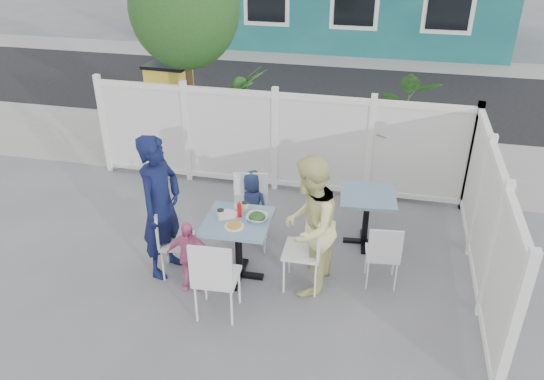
% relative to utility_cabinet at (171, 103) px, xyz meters
% --- Properties ---
extents(ground, '(80.00, 80.00, 0.00)m').
position_rel_utility_cabinet_xyz_m(ground, '(2.29, -4.00, -0.70)').
color(ground, slate).
extents(near_sidewalk, '(24.00, 2.60, 0.01)m').
position_rel_utility_cabinet_xyz_m(near_sidewalk, '(2.29, -0.20, -0.70)').
color(near_sidewalk, gray).
rests_on(near_sidewalk, ground).
extents(street, '(24.00, 5.00, 0.01)m').
position_rel_utility_cabinet_xyz_m(street, '(2.29, 3.50, -0.70)').
color(street, black).
rests_on(street, ground).
extents(far_sidewalk, '(24.00, 1.60, 0.01)m').
position_rel_utility_cabinet_xyz_m(far_sidewalk, '(2.29, 6.60, -0.70)').
color(far_sidewalk, gray).
rests_on(far_sidewalk, ground).
extents(fence_back, '(5.86, 0.08, 1.60)m').
position_rel_utility_cabinet_xyz_m(fence_back, '(2.39, -1.60, 0.08)').
color(fence_back, white).
rests_on(fence_back, ground).
extents(fence_right, '(0.08, 3.66, 1.60)m').
position_rel_utility_cabinet_xyz_m(fence_right, '(5.29, -3.40, 0.08)').
color(fence_right, white).
rests_on(fence_right, ground).
extents(tree, '(1.80, 1.62, 3.59)m').
position_rel_utility_cabinet_xyz_m(tree, '(0.69, -0.70, 1.89)').
color(tree, '#382316').
rests_on(tree, ground).
extents(utility_cabinet, '(0.78, 0.58, 1.40)m').
position_rel_utility_cabinet_xyz_m(utility_cabinet, '(0.00, 0.00, 0.00)').
color(utility_cabinet, gold).
rests_on(utility_cabinet, ground).
extents(potted_shrub_a, '(1.09, 1.09, 1.73)m').
position_rel_utility_cabinet_xyz_m(potted_shrub_a, '(1.72, -0.90, 0.17)').
color(potted_shrub_a, '#1B3C17').
rests_on(potted_shrub_a, ground).
extents(potted_shrub_b, '(1.90, 1.94, 1.63)m').
position_rel_utility_cabinet_xyz_m(potted_shrub_b, '(4.24, -1.00, 0.11)').
color(potted_shrub_b, '#1B3C17').
rests_on(potted_shrub_b, ground).
extents(main_table, '(0.79, 0.79, 0.81)m').
position_rel_utility_cabinet_xyz_m(main_table, '(2.47, -3.95, -0.07)').
color(main_table, slate).
rests_on(main_table, ground).
extents(spare_table, '(0.77, 0.77, 0.75)m').
position_rel_utility_cabinet_xyz_m(spare_table, '(3.91, -2.87, -0.12)').
color(spare_table, slate).
rests_on(spare_table, ground).
extents(chair_left, '(0.49, 0.50, 0.91)m').
position_rel_utility_cabinet_xyz_m(chair_left, '(1.64, -4.04, -0.17)').
color(chair_left, white).
rests_on(chair_left, ground).
extents(chair_right, '(0.45, 0.47, 1.01)m').
position_rel_utility_cabinet_xyz_m(chair_right, '(3.33, -3.93, -0.12)').
color(chair_right, white).
rests_on(chair_right, ground).
extents(chair_back, '(0.52, 0.51, 0.98)m').
position_rel_utility_cabinet_xyz_m(chair_back, '(2.42, -3.19, -0.13)').
color(chair_back, white).
rests_on(chair_back, ground).
extents(chair_near, '(0.49, 0.47, 1.02)m').
position_rel_utility_cabinet_xyz_m(chair_near, '(2.43, -4.72, -0.11)').
color(chair_near, white).
rests_on(chair_near, ground).
extents(chair_spare, '(0.42, 0.41, 0.85)m').
position_rel_utility_cabinet_xyz_m(chair_spare, '(4.17, -3.75, -0.21)').
color(chair_spare, white).
rests_on(chair_spare, ground).
extents(man, '(0.55, 0.73, 1.81)m').
position_rel_utility_cabinet_xyz_m(man, '(1.55, -4.01, 0.20)').
color(man, '#0F153C').
rests_on(man, ground).
extents(woman, '(0.73, 0.89, 1.70)m').
position_rel_utility_cabinet_xyz_m(woman, '(3.32, -3.96, 0.15)').
color(woman, '#D7D33E').
rests_on(woman, ground).
extents(boy, '(0.56, 0.46, 0.99)m').
position_rel_utility_cabinet_xyz_m(boy, '(2.41, -3.05, -0.21)').
color(boy, navy).
rests_on(boy, ground).
extents(toddler, '(0.55, 0.29, 0.90)m').
position_rel_utility_cabinet_xyz_m(toddler, '(1.96, -4.28, -0.25)').
color(toddler, pink).
rests_on(toddler, ground).
extents(plate_main, '(0.23, 0.23, 0.01)m').
position_rel_utility_cabinet_xyz_m(plate_main, '(2.48, -4.10, 0.12)').
color(plate_main, white).
rests_on(plate_main, main_table).
extents(plate_side, '(0.24, 0.24, 0.02)m').
position_rel_utility_cabinet_xyz_m(plate_side, '(2.32, -3.87, 0.12)').
color(plate_side, white).
rests_on(plate_side, main_table).
extents(salad_bowl, '(0.25, 0.25, 0.06)m').
position_rel_utility_cabinet_xyz_m(salad_bowl, '(2.70, -3.90, 0.14)').
color(salad_bowl, white).
rests_on(salad_bowl, main_table).
extents(coffee_cup_a, '(0.08, 0.08, 0.12)m').
position_rel_utility_cabinet_xyz_m(coffee_cup_a, '(2.28, -3.98, 0.17)').
color(coffee_cup_a, beige).
rests_on(coffee_cup_a, main_table).
extents(coffee_cup_b, '(0.07, 0.07, 0.11)m').
position_rel_utility_cabinet_xyz_m(coffee_cup_b, '(2.51, -3.73, 0.17)').
color(coffee_cup_b, beige).
rests_on(coffee_cup_b, main_table).
extents(ketchup_bottle, '(0.05, 0.05, 0.17)m').
position_rel_utility_cabinet_xyz_m(ketchup_bottle, '(2.48, -3.87, 0.19)').
color(ketchup_bottle, red).
rests_on(ketchup_bottle, main_table).
extents(salt_shaker, '(0.03, 0.03, 0.07)m').
position_rel_utility_cabinet_xyz_m(salt_shaker, '(2.38, -3.71, 0.15)').
color(salt_shaker, white).
rests_on(salt_shaker, main_table).
extents(pepper_shaker, '(0.03, 0.03, 0.07)m').
position_rel_utility_cabinet_xyz_m(pepper_shaker, '(2.43, -3.70, 0.14)').
color(pepper_shaker, black).
rests_on(pepper_shaker, main_table).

